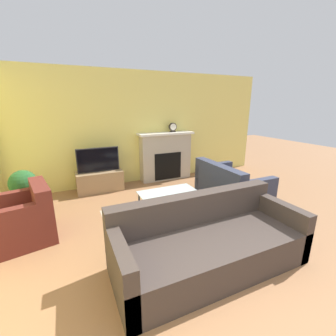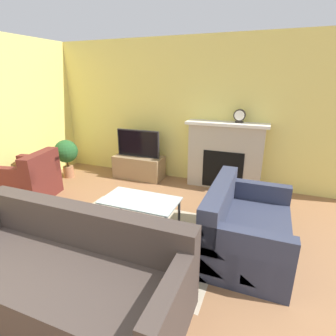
% 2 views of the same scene
% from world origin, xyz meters
% --- Properties ---
extents(wall_back, '(7.97, 0.06, 2.70)m').
position_xyz_m(wall_back, '(0.00, 4.40, 1.35)').
color(wall_back, '#EADB72').
rests_on(wall_back, ground_plane).
extents(area_rug, '(2.22, 1.77, 0.00)m').
position_xyz_m(area_rug, '(0.33, 2.11, 0.00)').
color(area_rug, '#B7A88E').
rests_on(area_rug, ground_plane).
extents(fireplace, '(1.45, 0.37, 1.24)m').
position_xyz_m(fireplace, '(1.11, 4.21, 0.64)').
color(fireplace, '#B2A899').
rests_on(fireplace, ground_plane).
extents(tv_stand, '(1.01, 0.46, 0.46)m').
position_xyz_m(tv_stand, '(-0.61, 4.06, 0.23)').
color(tv_stand, '#997A56').
rests_on(tv_stand, ground_plane).
extents(tv, '(0.91, 0.06, 0.54)m').
position_xyz_m(tv, '(-0.61, 4.06, 0.73)').
color(tv, '#232328').
rests_on(tv, tv_stand).
extents(couch_sectional, '(2.33, 0.95, 0.82)m').
position_xyz_m(couch_sectional, '(0.23, 0.96, 0.29)').
color(couch_sectional, '#3D332D').
rests_on(couch_sectional, ground_plane).
extents(couch_loveseat, '(0.91, 1.39, 0.82)m').
position_xyz_m(couch_loveseat, '(1.69, 2.32, 0.29)').
color(couch_loveseat, '#33384C').
rests_on(couch_loveseat, ground_plane).
extents(armchair_by_window, '(0.91, 0.95, 0.82)m').
position_xyz_m(armchair_by_window, '(-1.88, 2.50, 0.30)').
color(armchair_by_window, '#5B231E').
rests_on(armchair_by_window, ground_plane).
extents(coffee_table, '(1.02, 0.57, 0.44)m').
position_xyz_m(coffee_table, '(0.33, 2.31, 0.40)').
color(coffee_table, '#333338').
rests_on(coffee_table, ground_plane).
extents(potted_plant, '(0.46, 0.46, 0.79)m').
position_xyz_m(potted_plant, '(-2.00, 3.55, 0.52)').
color(potted_plant, '#AD704C').
rests_on(potted_plant, ground_plane).
extents(mantel_clock, '(0.21, 0.07, 0.24)m').
position_xyz_m(mantel_clock, '(1.31, 4.21, 1.36)').
color(mantel_clock, '#28231E').
rests_on(mantel_clock, fireplace).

